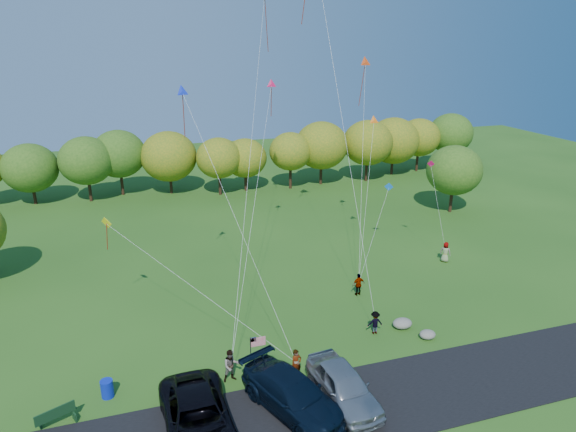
# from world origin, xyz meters

# --- Properties ---
(ground) EXTENTS (140.00, 140.00, 0.00)m
(ground) POSITION_xyz_m (0.00, 0.00, 0.00)
(ground) COLOR #275117
(ground) RESTS_ON ground
(asphalt_lane) EXTENTS (44.00, 6.00, 0.06)m
(asphalt_lane) POSITION_xyz_m (0.00, -4.00, 0.03)
(asphalt_lane) COLOR black
(asphalt_lane) RESTS_ON ground
(treeline) EXTENTS (75.38, 27.03, 8.41)m
(treeline) POSITION_xyz_m (0.10, 35.27, 4.68)
(treeline) COLOR #3A2115
(treeline) RESTS_ON ground
(minivan_dark) EXTENTS (3.36, 7.06, 1.95)m
(minivan_dark) POSITION_xyz_m (-7.65, -3.75, 1.03)
(minivan_dark) COLOR black
(minivan_dark) RESTS_ON asphalt_lane
(minivan_navy) EXTENTS (5.00, 7.06, 1.90)m
(minivan_navy) POSITION_xyz_m (-2.73, -3.37, 1.01)
(minivan_navy) COLOR black
(minivan_navy) RESTS_ON asphalt_lane
(minivan_silver) EXTENTS (2.79, 5.87, 1.94)m
(minivan_silver) POSITION_xyz_m (0.03, -3.53, 1.03)
(minivan_silver) COLOR #999DA3
(minivan_silver) RESTS_ON asphalt_lane
(flyer_a) EXTENTS (0.75, 0.60, 1.80)m
(flyer_a) POSITION_xyz_m (-1.68, -0.80, 0.90)
(flyer_a) COLOR #4C4C59
(flyer_a) RESTS_ON ground
(flyer_b) EXTENTS (1.00, 0.81, 1.95)m
(flyer_b) POSITION_xyz_m (-5.26, 0.05, 0.97)
(flyer_b) COLOR #4C4C59
(flyer_b) RESTS_ON ground
(flyer_c) EXTENTS (1.08, 0.69, 1.59)m
(flyer_c) POSITION_xyz_m (4.69, 2.04, 0.79)
(flyer_c) COLOR #4C4C59
(flyer_c) RESTS_ON ground
(flyer_d) EXTENTS (1.06, 0.51, 1.75)m
(flyer_d) POSITION_xyz_m (5.92, 7.21, 0.87)
(flyer_d) COLOR #4C4C59
(flyer_d) RESTS_ON ground
(flyer_e) EXTENTS (1.03, 1.01, 1.79)m
(flyer_e) POSITION_xyz_m (15.66, 10.52, 0.89)
(flyer_e) COLOR #4C4C59
(flyer_e) RESTS_ON ground
(park_bench) EXTENTS (1.91, 1.08, 1.08)m
(park_bench) POSITION_xyz_m (-14.33, -0.81, 0.58)
(park_bench) COLOR #13351A
(park_bench) RESTS_ON ground
(trash_barrel) EXTENTS (0.67, 0.67, 1.01)m
(trash_barrel) POSITION_xyz_m (-11.93, 0.71, 0.50)
(trash_barrel) COLOR #0B22AF
(trash_barrel) RESTS_ON ground
(flag_assembly) EXTENTS (0.91, 0.59, 2.45)m
(flag_assembly) POSITION_xyz_m (-3.81, 0.23, 1.84)
(flag_assembly) COLOR black
(flag_assembly) RESTS_ON ground
(boulder_near) EXTENTS (1.34, 1.05, 0.67)m
(boulder_near) POSITION_xyz_m (6.76, 2.08, 0.33)
(boulder_near) COLOR gray
(boulder_near) RESTS_ON ground
(boulder_far) EXTENTS (1.07, 0.89, 0.56)m
(boulder_far) POSITION_xyz_m (7.67, 0.46, 0.28)
(boulder_far) COLOR slate
(boulder_far) RESTS_ON ground
(kites_aloft) EXTENTS (26.36, 11.48, 19.88)m
(kites_aloft) POSITION_xyz_m (3.42, 14.21, 18.24)
(kites_aloft) COLOR #CA1651
(kites_aloft) RESTS_ON ground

